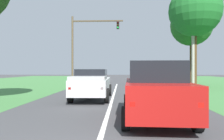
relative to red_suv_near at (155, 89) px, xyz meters
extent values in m
plane|color=#424244|center=(-1.76, 8.31, -1.08)|extent=(120.00, 120.00, 0.00)
cube|color=#9E1411|center=(0.00, -0.06, -0.20)|extent=(2.22, 5.03, 1.03)
cube|color=black|center=(0.01, 0.18, 0.65)|extent=(1.91, 3.14, 0.69)
cube|color=red|center=(-0.93, -2.48, -0.15)|extent=(0.14, 0.07, 0.12)
cube|color=red|center=(0.75, -2.54, -0.15)|extent=(0.14, 0.07, 0.12)
cylinder|color=black|center=(-0.97, 1.51, -0.72)|extent=(0.27, 0.73, 0.72)
cylinder|color=black|center=(1.07, 1.44, -0.72)|extent=(0.27, 0.73, 0.72)
cylinder|color=black|center=(-1.08, -1.56, -0.72)|extent=(0.27, 0.73, 0.72)
cylinder|color=black|center=(0.96, -1.64, -0.72)|extent=(0.27, 0.73, 0.72)
cube|color=silver|center=(-2.99, 5.32, -0.25)|extent=(2.00, 5.26, 0.84)
cube|color=black|center=(-2.98, 5.05, 0.45)|extent=(1.74, 2.01, 0.57)
cube|color=#B8B8B8|center=(-2.97, 3.69, 0.27)|extent=(1.88, 2.01, 0.20)
cube|color=red|center=(-3.77, 2.72, -0.21)|extent=(0.14, 0.06, 0.12)
cube|color=red|center=(-2.16, 2.73, -0.21)|extent=(0.14, 0.06, 0.12)
cylinder|color=black|center=(-3.98, 6.93, -0.68)|extent=(0.24, 0.80, 0.80)
cylinder|color=black|center=(-2.02, 6.95, -0.68)|extent=(0.24, 0.80, 0.80)
cylinder|color=black|center=(-3.95, 3.68, -0.68)|extent=(0.24, 0.80, 0.80)
cylinder|color=black|center=(-1.99, 3.70, -0.68)|extent=(0.24, 0.80, 0.80)
cylinder|color=brown|center=(-7.29, 19.01, 3.13)|extent=(0.24, 0.24, 8.41)
cube|color=#4C3D2B|center=(-4.15, 19.01, 6.73)|extent=(6.28, 0.16, 0.16)
cube|color=black|center=(-1.64, 19.01, 6.18)|extent=(0.32, 0.28, 0.90)
sphere|color=black|center=(-1.64, 18.86, 6.48)|extent=(0.22, 0.22, 0.22)
sphere|color=black|center=(-1.64, 18.86, 6.18)|extent=(0.22, 0.22, 0.22)
sphere|color=#1ED83F|center=(-1.64, 18.86, 5.88)|extent=(0.22, 0.22, 0.22)
cylinder|color=gray|center=(3.25, 15.35, 0.31)|extent=(0.08, 0.08, 2.78)
cube|color=white|center=(3.25, 15.32, 1.36)|extent=(0.60, 0.03, 0.44)
cube|color=black|center=(3.25, 15.31, 1.36)|extent=(0.52, 0.01, 0.36)
cylinder|color=#4C351E|center=(6.81, 17.51, 1.49)|extent=(0.36, 0.36, 5.13)
sphere|color=#215F22|center=(6.81, 17.51, 5.82)|extent=(4.72, 4.72, 4.72)
cube|color=silver|center=(4.08, 22.72, -0.32)|extent=(4.63, 1.98, 0.84)
cube|color=black|center=(4.31, 22.72, 0.41)|extent=(2.79, 1.73, 0.62)
cube|color=red|center=(1.80, 23.47, -0.28)|extent=(0.06, 0.14, 0.12)
cube|color=red|center=(1.82, 21.90, -0.28)|extent=(0.06, 0.14, 0.12)
cylinder|color=black|center=(5.50, 23.70, -0.74)|extent=(0.68, 0.24, 0.68)
cylinder|color=black|center=(5.52, 21.78, -0.74)|extent=(0.68, 0.24, 0.68)
cylinder|color=black|center=(2.64, 23.66, -0.74)|extent=(0.68, 0.24, 0.68)
cylinder|color=black|center=(2.67, 21.74, -0.74)|extent=(0.68, 0.24, 0.68)
cylinder|color=#9E998E|center=(5.51, 12.85, 3.34)|extent=(0.28, 0.28, 8.84)
cylinder|color=#4C351E|center=(5.70, 12.93, 1.68)|extent=(0.36, 0.36, 5.52)
sphere|color=#1D6327|center=(5.70, 12.93, 6.28)|extent=(4.89, 4.89, 4.89)
camera|label=1|loc=(-1.21, -8.04, 0.72)|focal=35.25mm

